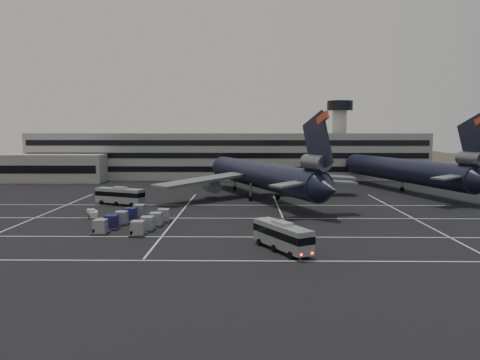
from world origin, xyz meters
The scene contains 11 objects.
ground centered at (0.00, 0.00, 0.00)m, with size 260.00×260.00×0.00m, color black.
lane_markings centered at (0.95, 0.72, 0.01)m, with size 90.00×55.62×0.01m.
terminal centered at (-2.95, 71.14, 6.93)m, with size 125.00×26.00×24.00m.
hills centered at (17.99, 170.00, -12.07)m, with size 352.00×180.00×44.00m.
trijet_main centered at (9.09, 26.20, 5.25)m, with size 43.83×55.03×18.08m.
trijet_far centered at (43.94, 38.49, 5.43)m, with size 23.96×56.80×18.08m.
bus_near centered at (10.21, -17.47, 2.00)m, with size 6.99×10.25×3.65m.
bus_far centered at (-19.29, 17.77, 2.00)m, with size 10.50×6.18×3.66m.
tug_a centered at (-20.13, 4.06, 0.69)m, with size 2.33×2.80×1.56m.
tug_b centered at (-7.90, 1.58, 0.66)m, with size 2.68×2.53×1.49m.
uld_cluster centered at (-11.44, -2.83, 1.03)m, with size 10.08×17.41×2.12m.
Camera 1 is at (5.79, -73.71, 14.67)m, focal length 35.00 mm.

